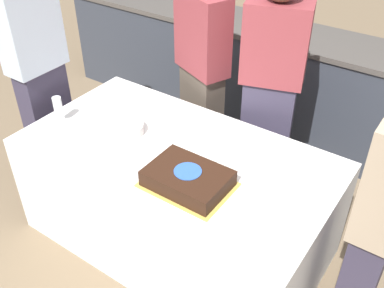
# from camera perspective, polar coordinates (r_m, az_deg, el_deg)

# --- Properties ---
(ground_plane) EXTENTS (14.00, 14.00, 0.00)m
(ground_plane) POSITION_cam_1_polar(r_m,az_deg,el_deg) (3.08, -1.77, -11.77)
(ground_plane) COLOR #7A664C
(back_counter) EXTENTS (4.40, 0.58, 0.92)m
(back_counter) POSITION_cam_1_polar(r_m,az_deg,el_deg) (3.91, 11.97, 7.39)
(back_counter) COLOR #333842
(back_counter) RESTS_ON ground_plane
(dining_table) EXTENTS (1.84, 1.00, 0.72)m
(dining_table) POSITION_cam_1_polar(r_m,az_deg,el_deg) (2.82, -1.91, -6.83)
(dining_table) COLOR silver
(dining_table) RESTS_ON ground_plane
(cake) EXTENTS (0.46, 0.34, 0.10)m
(cake) POSITION_cam_1_polar(r_m,az_deg,el_deg) (2.33, -0.54, -4.39)
(cake) COLOR gold
(cake) RESTS_ON dining_table
(plate_stack) EXTENTS (0.21, 0.21, 0.06)m
(plate_stack) POSITION_cam_1_polar(r_m,az_deg,el_deg) (2.76, -8.38, 1.96)
(plate_stack) COLOR white
(plate_stack) RESTS_ON dining_table
(wine_glass) EXTENTS (0.06, 0.06, 0.17)m
(wine_glass) POSITION_cam_1_polar(r_m,az_deg,el_deg) (2.91, -16.70, 4.79)
(wine_glass) COLOR white
(wine_glass) RESTS_ON dining_table
(side_plate_near_cake) EXTENTS (0.18, 0.18, 0.00)m
(side_plate_near_cake) POSITION_cam_1_polar(r_m,az_deg,el_deg) (2.57, 2.59, -1.22)
(side_plate_near_cake) COLOR white
(side_plate_near_cake) RESTS_ON dining_table
(person_cutting_cake) EXTENTS (0.43, 0.31, 1.66)m
(person_cutting_cake) POSITION_cam_1_polar(r_m,az_deg,el_deg) (2.94, 9.91, 6.77)
(person_cutting_cake) COLOR #383347
(person_cutting_cake) RESTS_ON ground_plane
(person_seated_left) EXTENTS (0.21, 0.39, 1.73)m
(person_seated_left) POSITION_cam_1_polar(r_m,az_deg,el_deg) (3.22, -18.89, 8.64)
(person_seated_left) COLOR #383347
(person_seated_left) RESTS_ON ground_plane
(person_seated_right) EXTENTS (0.20, 0.39, 1.57)m
(person_seated_right) POSITION_cam_1_polar(r_m,az_deg,el_deg) (2.21, 22.74, -9.23)
(person_seated_right) COLOR #383347
(person_seated_right) RESTS_ON ground_plane
(person_standing_back) EXTENTS (0.45, 0.34, 1.59)m
(person_standing_back) POSITION_cam_1_polar(r_m,az_deg,el_deg) (3.19, 1.27, 8.65)
(person_standing_back) COLOR #4C4238
(person_standing_back) RESTS_ON ground_plane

